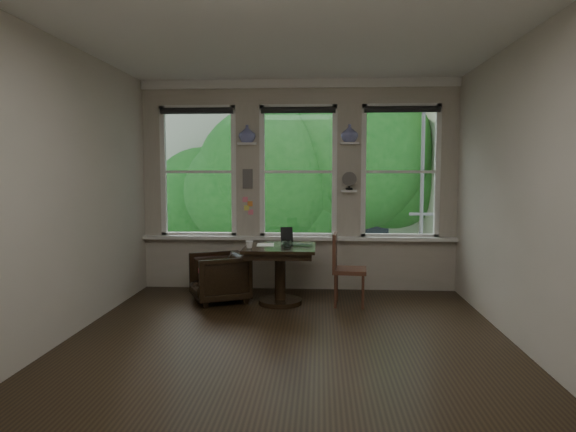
# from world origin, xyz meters

# --- Properties ---
(ground) EXTENTS (4.50, 4.50, 0.00)m
(ground) POSITION_xyz_m (0.00, 0.00, 0.00)
(ground) COLOR black
(ground) RESTS_ON ground
(ceiling) EXTENTS (4.50, 4.50, 0.00)m
(ceiling) POSITION_xyz_m (0.00, 0.00, 3.00)
(ceiling) COLOR silver
(ceiling) RESTS_ON ground
(wall_back) EXTENTS (4.50, 0.00, 4.50)m
(wall_back) POSITION_xyz_m (0.00, 2.25, 1.50)
(wall_back) COLOR beige
(wall_back) RESTS_ON ground
(wall_front) EXTENTS (4.50, 0.00, 4.50)m
(wall_front) POSITION_xyz_m (0.00, -2.25, 1.50)
(wall_front) COLOR beige
(wall_front) RESTS_ON ground
(wall_left) EXTENTS (0.00, 4.50, 4.50)m
(wall_left) POSITION_xyz_m (-2.25, 0.00, 1.50)
(wall_left) COLOR beige
(wall_left) RESTS_ON ground
(wall_right) EXTENTS (0.00, 4.50, 4.50)m
(wall_right) POSITION_xyz_m (2.25, 0.00, 1.50)
(wall_right) COLOR beige
(wall_right) RESTS_ON ground
(window_left) EXTENTS (1.10, 0.12, 1.90)m
(window_left) POSITION_xyz_m (-1.45, 2.25, 1.70)
(window_left) COLOR white
(window_left) RESTS_ON ground
(window_center) EXTENTS (1.10, 0.12, 1.90)m
(window_center) POSITION_xyz_m (0.00, 2.25, 1.70)
(window_center) COLOR white
(window_center) RESTS_ON ground
(window_right) EXTENTS (1.10, 0.12, 1.90)m
(window_right) POSITION_xyz_m (1.45, 2.25, 1.70)
(window_right) COLOR white
(window_right) RESTS_ON ground
(shelf_left) EXTENTS (0.26, 0.16, 0.03)m
(shelf_left) POSITION_xyz_m (-0.72, 2.15, 2.10)
(shelf_left) COLOR white
(shelf_left) RESTS_ON ground
(shelf_right) EXTENTS (0.26, 0.16, 0.03)m
(shelf_right) POSITION_xyz_m (0.72, 2.15, 2.10)
(shelf_right) COLOR white
(shelf_right) RESTS_ON ground
(intercom) EXTENTS (0.14, 0.06, 0.28)m
(intercom) POSITION_xyz_m (-0.72, 2.18, 1.60)
(intercom) COLOR #59544F
(intercom) RESTS_ON ground
(sticky_notes) EXTENTS (0.16, 0.01, 0.24)m
(sticky_notes) POSITION_xyz_m (-0.72, 2.19, 1.25)
(sticky_notes) COLOR pink
(sticky_notes) RESTS_ON ground
(desk_fan) EXTENTS (0.20, 0.20, 0.24)m
(desk_fan) POSITION_xyz_m (0.72, 2.13, 1.53)
(desk_fan) COLOR #59544F
(desk_fan) RESTS_ON ground
(vase_left) EXTENTS (0.24, 0.24, 0.25)m
(vase_left) POSITION_xyz_m (-0.72, 2.15, 2.24)
(vase_left) COLOR silver
(vase_left) RESTS_ON shelf_left
(vase_right) EXTENTS (0.24, 0.24, 0.25)m
(vase_right) POSITION_xyz_m (0.72, 2.15, 2.24)
(vase_right) COLOR silver
(vase_right) RESTS_ON shelf_right
(table) EXTENTS (0.90, 0.90, 0.75)m
(table) POSITION_xyz_m (-0.19, 1.32, 0.38)
(table) COLOR black
(table) RESTS_ON ground
(armchair_left) EXTENTS (0.93, 0.92, 0.64)m
(armchair_left) POSITION_xyz_m (-1.00, 1.39, 0.32)
(armchair_left) COLOR black
(armchair_left) RESTS_ON ground
(cushion_red) EXTENTS (0.45, 0.45, 0.06)m
(cushion_red) POSITION_xyz_m (-1.00, 1.39, 0.45)
(cushion_red) COLOR maroon
(cushion_red) RESTS_ON armchair_left
(side_chair_right) EXTENTS (0.45, 0.45, 0.92)m
(side_chair_right) POSITION_xyz_m (0.70, 1.31, 0.46)
(side_chair_right) COLOR #462719
(side_chair_right) RESTS_ON ground
(laptop) EXTENTS (0.35, 0.26, 0.03)m
(laptop) POSITION_xyz_m (0.04, 1.35, 0.76)
(laptop) COLOR black
(laptop) RESTS_ON table
(mug) EXTENTS (0.11, 0.11, 0.09)m
(mug) POSITION_xyz_m (-0.56, 1.14, 0.80)
(mug) COLOR white
(mug) RESTS_ON table
(drinking_glass) EXTENTS (0.14, 0.14, 0.10)m
(drinking_glass) POSITION_xyz_m (-0.09, 1.17, 0.80)
(drinking_glass) COLOR white
(drinking_glass) RESTS_ON table
(tablet) EXTENTS (0.17, 0.11, 0.22)m
(tablet) POSITION_xyz_m (-0.12, 1.58, 0.86)
(tablet) COLOR black
(tablet) RESTS_ON table
(papers) EXTENTS (0.24, 0.32, 0.00)m
(papers) POSITION_xyz_m (-0.39, 1.44, 0.75)
(papers) COLOR silver
(papers) RESTS_ON table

